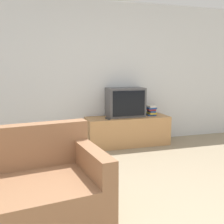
# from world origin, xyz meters

# --- Properties ---
(wall_back) EXTENTS (9.00, 0.06, 2.60)m
(wall_back) POSITION_xyz_m (0.00, 3.03, 1.30)
(wall_back) COLOR silver
(wall_back) RESTS_ON ground_plane
(tv_stand) EXTENTS (1.52, 0.50, 0.53)m
(tv_stand) POSITION_xyz_m (0.65, 2.73, 0.26)
(tv_stand) COLOR tan
(tv_stand) RESTS_ON ground_plane
(television) EXTENTS (0.68, 0.39, 0.53)m
(television) POSITION_xyz_m (0.62, 2.79, 0.79)
(television) COLOR #4C4C51
(television) RESTS_ON tv_stand
(book_stack) EXTENTS (0.17, 0.22, 0.18)m
(book_stack) POSITION_xyz_m (1.12, 2.75, 0.62)
(book_stack) COLOR #23478E
(book_stack) RESTS_ON tv_stand
(remote_on_stand) EXTENTS (0.05, 0.19, 0.02)m
(remote_on_stand) POSITION_xyz_m (0.23, 2.61, 0.54)
(remote_on_stand) COLOR #2D2D2D
(remote_on_stand) RESTS_ON tv_stand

